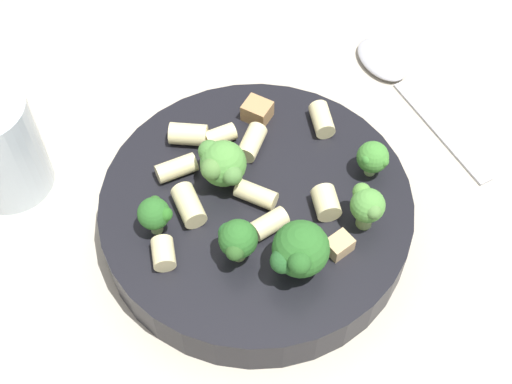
{
  "coord_description": "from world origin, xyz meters",
  "views": [
    {
      "loc": [
        -0.23,
        -0.17,
        0.46
      ],
      "look_at": [
        0.0,
        0.0,
        0.05
      ],
      "focal_mm": 50.0,
      "sensor_mm": 36.0,
      "label": 1
    }
  ],
  "objects_px": {
    "broccoli_floret_1": "(221,165)",
    "chicken_chunk_1": "(336,249)",
    "broccoli_floret_2": "(373,158)",
    "rigatoni_2": "(318,118)",
    "pasta_bowl": "(256,211)",
    "spoon": "(397,77)",
    "rigatoni_6": "(326,203)",
    "rigatoni_8": "(189,205)",
    "rigatoni_4": "(252,142)",
    "rigatoni_1": "(163,253)",
    "broccoli_floret_0": "(299,251)",
    "rigatoni_5": "(188,134)",
    "drinking_glass": "(0,152)",
    "rigatoni_0": "(251,195)",
    "chicken_chunk_0": "(257,111)",
    "rigatoni_7": "(269,224)",
    "rigatoni_3": "(220,135)",
    "broccoli_floret_5": "(155,214)",
    "broccoli_floret_4": "(237,240)",
    "rigatoni_9": "(176,168)",
    "broccoli_floret_3": "(367,206)"
  },
  "relations": [
    {
      "from": "broccoli_floret_1",
      "to": "chicken_chunk_1",
      "type": "height_order",
      "value": "broccoli_floret_1"
    },
    {
      "from": "broccoli_floret_2",
      "to": "rigatoni_2",
      "type": "height_order",
      "value": "broccoli_floret_2"
    },
    {
      "from": "pasta_bowl",
      "to": "spoon",
      "type": "relative_size",
      "value": 1.33
    },
    {
      "from": "rigatoni_6",
      "to": "rigatoni_8",
      "type": "relative_size",
      "value": 0.72
    },
    {
      "from": "chicken_chunk_1",
      "to": "rigatoni_4",
      "type": "bearing_deg",
      "value": 68.49
    },
    {
      "from": "broccoli_floret_1",
      "to": "rigatoni_1",
      "type": "xyz_separation_m",
      "value": [
        -0.07,
        -0.01,
        -0.01
      ]
    },
    {
      "from": "broccoli_floret_0",
      "to": "rigatoni_5",
      "type": "bearing_deg",
      "value": 71.62
    },
    {
      "from": "rigatoni_8",
      "to": "drinking_glass",
      "type": "height_order",
      "value": "drinking_glass"
    },
    {
      "from": "rigatoni_0",
      "to": "chicken_chunk_0",
      "type": "relative_size",
      "value": 1.46
    },
    {
      "from": "pasta_bowl",
      "to": "rigatoni_5",
      "type": "xyz_separation_m",
      "value": [
        0.01,
        0.07,
        0.02
      ]
    },
    {
      "from": "broccoli_floret_2",
      "to": "rigatoni_2",
      "type": "bearing_deg",
      "value": 73.75
    },
    {
      "from": "rigatoni_4",
      "to": "rigatoni_8",
      "type": "bearing_deg",
      "value": 178.43
    },
    {
      "from": "broccoli_floret_0",
      "to": "rigatoni_1",
      "type": "xyz_separation_m",
      "value": [
        -0.05,
        0.08,
        -0.02
      ]
    },
    {
      "from": "rigatoni_7",
      "to": "chicken_chunk_0",
      "type": "bearing_deg",
      "value": 40.79
    },
    {
      "from": "rigatoni_3",
      "to": "chicken_chunk_0",
      "type": "relative_size",
      "value": 1.13
    },
    {
      "from": "broccoli_floret_5",
      "to": "rigatoni_0",
      "type": "xyz_separation_m",
      "value": [
        0.06,
        -0.04,
        -0.01
      ]
    },
    {
      "from": "rigatoni_7",
      "to": "chicken_chunk_1",
      "type": "relative_size",
      "value": 1.43
    },
    {
      "from": "rigatoni_3",
      "to": "rigatoni_5",
      "type": "xyz_separation_m",
      "value": [
        -0.01,
        0.02,
        0.0
      ]
    },
    {
      "from": "rigatoni_0",
      "to": "spoon",
      "type": "xyz_separation_m",
      "value": [
        0.2,
        -0.01,
        -0.04
      ]
    },
    {
      "from": "broccoli_floret_0",
      "to": "chicken_chunk_1",
      "type": "relative_size",
      "value": 2.54
    },
    {
      "from": "chicken_chunk_1",
      "to": "drinking_glass",
      "type": "height_order",
      "value": "drinking_glass"
    },
    {
      "from": "rigatoni_5",
      "to": "drinking_glass",
      "type": "xyz_separation_m",
      "value": [
        -0.09,
        0.11,
        -0.01
      ]
    },
    {
      "from": "rigatoni_4",
      "to": "rigatoni_8",
      "type": "distance_m",
      "value": 0.07
    },
    {
      "from": "rigatoni_7",
      "to": "broccoli_floret_1",
      "type": "bearing_deg",
      "value": 76.74
    },
    {
      "from": "broccoli_floret_2",
      "to": "rigatoni_1",
      "type": "height_order",
      "value": "broccoli_floret_2"
    },
    {
      "from": "pasta_bowl",
      "to": "rigatoni_4",
      "type": "xyz_separation_m",
      "value": [
        0.04,
        0.03,
        0.02
      ]
    },
    {
      "from": "rigatoni_8",
      "to": "broccoli_floret_4",
      "type": "bearing_deg",
      "value": -100.59
    },
    {
      "from": "broccoli_floret_0",
      "to": "chicken_chunk_0",
      "type": "distance_m",
      "value": 0.14
    },
    {
      "from": "broccoli_floret_0",
      "to": "drinking_glass",
      "type": "distance_m",
      "value": 0.24
    },
    {
      "from": "rigatoni_2",
      "to": "spoon",
      "type": "height_order",
      "value": "rigatoni_2"
    },
    {
      "from": "chicken_chunk_1",
      "to": "broccoli_floret_2",
      "type": "bearing_deg",
      "value": 12.85
    },
    {
      "from": "rigatoni_5",
      "to": "rigatoni_8",
      "type": "xyz_separation_m",
      "value": [
        -0.05,
        -0.04,
        0.0
      ]
    },
    {
      "from": "rigatoni_5",
      "to": "spoon",
      "type": "relative_size",
      "value": 0.17
    },
    {
      "from": "rigatoni_1",
      "to": "rigatoni_4",
      "type": "relative_size",
      "value": 0.73
    },
    {
      "from": "rigatoni_3",
      "to": "rigatoni_5",
      "type": "height_order",
      "value": "rigatoni_5"
    },
    {
      "from": "broccoli_floret_4",
      "to": "chicken_chunk_1",
      "type": "bearing_deg",
      "value": -51.56
    },
    {
      "from": "pasta_bowl",
      "to": "rigatoni_9",
      "type": "xyz_separation_m",
      "value": [
        -0.02,
        0.06,
        0.02
      ]
    },
    {
      "from": "rigatoni_6",
      "to": "drinking_glass",
      "type": "height_order",
      "value": "drinking_glass"
    },
    {
      "from": "rigatoni_1",
      "to": "chicken_chunk_1",
      "type": "xyz_separation_m",
      "value": [
        0.07,
        -0.09,
        -0.0
      ]
    },
    {
      "from": "rigatoni_9",
      "to": "spoon",
      "type": "relative_size",
      "value": 0.17
    },
    {
      "from": "chicken_chunk_0",
      "to": "drinking_glass",
      "type": "relative_size",
      "value": 0.23
    },
    {
      "from": "broccoli_floret_1",
      "to": "pasta_bowl",
      "type": "bearing_deg",
      "value": -85.32
    },
    {
      "from": "rigatoni_1",
      "to": "rigatoni_9",
      "type": "relative_size",
      "value": 0.7
    },
    {
      "from": "rigatoni_4",
      "to": "rigatoni_9",
      "type": "bearing_deg",
      "value": 149.36
    },
    {
      "from": "rigatoni_1",
      "to": "chicken_chunk_1",
      "type": "distance_m",
      "value": 0.12
    },
    {
      "from": "broccoli_floret_5",
      "to": "rigatoni_7",
      "type": "xyz_separation_m",
      "value": [
        0.05,
        -0.06,
        -0.01
      ]
    },
    {
      "from": "rigatoni_1",
      "to": "rigatoni_7",
      "type": "xyz_separation_m",
      "value": [
        0.06,
        -0.04,
        -0.0
      ]
    },
    {
      "from": "broccoli_floret_4",
      "to": "rigatoni_5",
      "type": "bearing_deg",
      "value": 56.96
    },
    {
      "from": "pasta_bowl",
      "to": "broccoli_floret_3",
      "type": "xyz_separation_m",
      "value": [
        0.03,
        -0.07,
        0.04
      ]
    },
    {
      "from": "broccoli_floret_5",
      "to": "rigatoni_3",
      "type": "height_order",
      "value": "broccoli_floret_5"
    }
  ]
}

